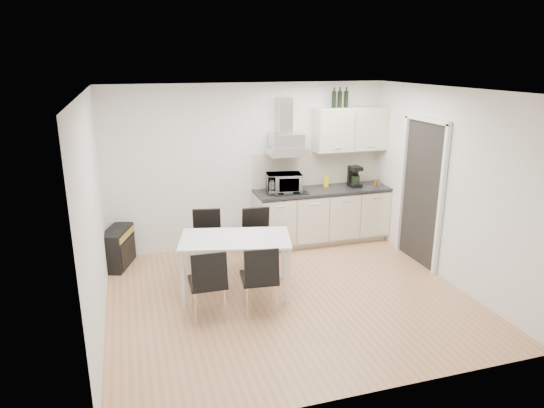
% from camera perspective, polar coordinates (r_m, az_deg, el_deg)
% --- Properties ---
extents(ground, '(4.50, 4.50, 0.00)m').
position_cam_1_polar(ground, '(6.37, 1.97, -10.82)').
color(ground, tan).
rests_on(ground, ground).
extents(wall_back, '(4.50, 0.10, 2.60)m').
position_cam_1_polar(wall_back, '(7.74, -2.72, 4.44)').
color(wall_back, white).
rests_on(wall_back, ground).
extents(wall_front, '(4.50, 0.10, 2.60)m').
position_cam_1_polar(wall_front, '(4.15, 11.12, -6.92)').
color(wall_front, white).
rests_on(wall_front, ground).
extents(wall_left, '(0.10, 4.00, 2.60)m').
position_cam_1_polar(wall_left, '(5.60, -20.26, -1.41)').
color(wall_left, white).
rests_on(wall_left, ground).
extents(wall_right, '(0.10, 4.00, 2.60)m').
position_cam_1_polar(wall_right, '(6.93, 20.00, 1.96)').
color(wall_right, white).
rests_on(wall_right, ground).
extents(ceiling, '(4.50, 4.50, 0.00)m').
position_cam_1_polar(ceiling, '(5.66, 2.23, 13.23)').
color(ceiling, white).
rests_on(ceiling, wall_back).
extents(doorway, '(0.08, 1.04, 2.10)m').
position_cam_1_polar(doorway, '(7.40, 17.06, 1.13)').
color(doorway, white).
rests_on(doorway, ground).
extents(kitchenette, '(2.22, 0.64, 2.52)m').
position_cam_1_polar(kitchenette, '(7.98, 6.05, 1.26)').
color(kitchenette, beige).
rests_on(kitchenette, ground).
extents(dining_table, '(1.54, 1.10, 0.75)m').
position_cam_1_polar(dining_table, '(6.25, -4.33, -4.69)').
color(dining_table, white).
rests_on(dining_table, ground).
extents(chair_far_left, '(0.52, 0.57, 0.88)m').
position_cam_1_polar(chair_far_left, '(6.98, -7.63, -4.46)').
color(chair_far_left, black).
rests_on(chair_far_left, ground).
extents(chair_far_right, '(0.47, 0.53, 0.88)m').
position_cam_1_polar(chair_far_right, '(6.98, -1.62, -4.31)').
color(chair_far_right, black).
rests_on(chair_far_right, ground).
extents(chair_near_left, '(0.45, 0.51, 0.88)m').
position_cam_1_polar(chair_near_left, '(5.76, -7.59, -9.19)').
color(chair_near_left, black).
rests_on(chair_near_left, ground).
extents(chair_near_right, '(0.49, 0.54, 0.88)m').
position_cam_1_polar(chair_near_right, '(5.82, -1.53, -8.76)').
color(chair_near_right, black).
rests_on(chair_near_right, ground).
extents(guitar_amp, '(0.51, 0.74, 0.57)m').
position_cam_1_polar(guitar_amp, '(7.48, -17.66, -4.92)').
color(guitar_amp, black).
rests_on(guitar_amp, ground).
extents(floor_speaker, '(0.20, 0.19, 0.27)m').
position_cam_1_polar(floor_speaker, '(7.93, -4.13, -4.09)').
color(floor_speaker, black).
rests_on(floor_speaker, ground).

